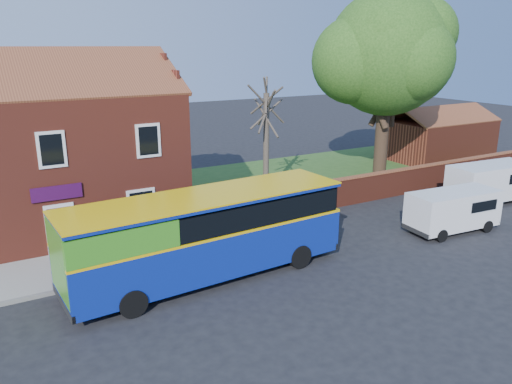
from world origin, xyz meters
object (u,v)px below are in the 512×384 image
bus (199,233)px  van_near (453,209)px  van_far (491,181)px  large_tree (386,57)px

bus → van_near: bearing=-9.0°
van_near → van_far: 5.98m
bus → van_near: 12.69m
van_far → van_near: bearing=-154.7°
van_near → large_tree: bearing=71.7°
bus → large_tree: size_ratio=0.92×
bus → large_tree: bearing=22.8°
bus → van_far: 18.24m
van_far → large_tree: 10.03m
large_tree → van_near: bearing=-113.0°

